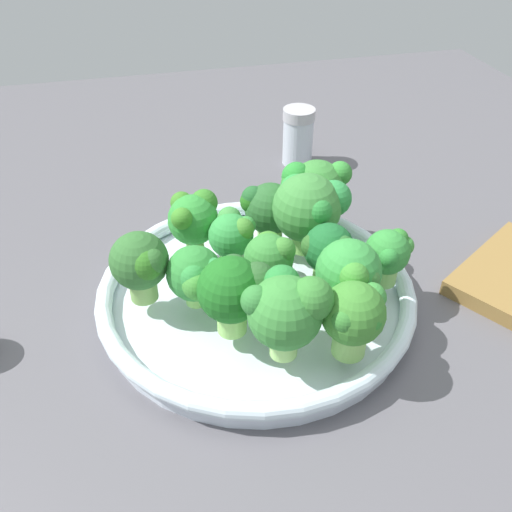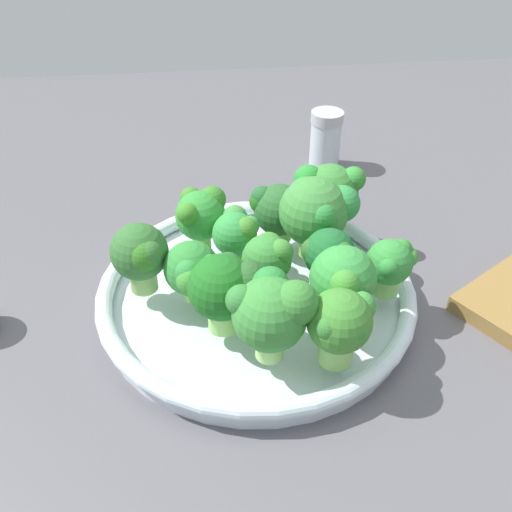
{
  "view_description": "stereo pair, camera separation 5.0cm",
  "coord_description": "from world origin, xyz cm",
  "px_view_note": "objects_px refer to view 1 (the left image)",
  "views": [
    {
      "loc": [
        42.16,
        -6.12,
        36.29
      ],
      "look_at": [
        3.08,
        3.48,
        5.84
      ],
      "focal_mm": 39.08,
      "sensor_mm": 36.0,
      "label": 1
    },
    {
      "loc": [
        43.05,
        -1.15,
        36.29
      ],
      "look_at": [
        3.08,
        3.48,
        5.84
      ],
      "focal_mm": 39.08,
      "sensor_mm": 36.0,
      "label": 2
    }
  ],
  "objects_px": {
    "broccoli_floret_4": "(232,234)",
    "broccoli_floret_12": "(355,316)",
    "broccoli_floret_11": "(141,263)",
    "broccoli_floret_13": "(328,250)",
    "broccoli_floret_0": "(193,218)",
    "bowl": "(256,293)",
    "broccoli_floret_1": "(349,275)",
    "broccoli_floret_9": "(234,289)",
    "broccoli_floret_3": "(287,309)",
    "broccoli_floret_5": "(196,275)",
    "broccoli_floret_8": "(268,209)",
    "pepper_shaker": "(298,136)",
    "broccoli_floret_7": "(270,258)",
    "broccoli_floret_6": "(309,207)",
    "broccoli_floret_10": "(389,254)",
    "broccoli_floret_2": "(314,187)"
  },
  "relations": [
    {
      "from": "broccoli_floret_9",
      "to": "broccoli_floret_12",
      "type": "height_order",
      "value": "broccoli_floret_9"
    },
    {
      "from": "broccoli_floret_3",
      "to": "broccoli_floret_8",
      "type": "distance_m",
      "value": 0.16
    },
    {
      "from": "broccoli_floret_0",
      "to": "broccoli_floret_12",
      "type": "height_order",
      "value": "broccoli_floret_12"
    },
    {
      "from": "broccoli_floret_12",
      "to": "pepper_shaker",
      "type": "distance_m",
      "value": 0.38
    },
    {
      "from": "bowl",
      "to": "broccoli_floret_4",
      "type": "distance_m",
      "value": 0.06
    },
    {
      "from": "broccoli_floret_3",
      "to": "broccoli_floret_4",
      "type": "xyz_separation_m",
      "value": [
        -0.12,
        -0.02,
        -0.01
      ]
    },
    {
      "from": "broccoli_floret_4",
      "to": "broccoli_floret_10",
      "type": "distance_m",
      "value": 0.14
    },
    {
      "from": "broccoli_floret_2",
      "to": "broccoli_floret_4",
      "type": "relative_size",
      "value": 1.34
    },
    {
      "from": "broccoli_floret_6",
      "to": "broccoli_floret_13",
      "type": "xyz_separation_m",
      "value": [
        0.05,
        0.0,
        -0.01
      ]
    },
    {
      "from": "broccoli_floret_6",
      "to": "broccoli_floret_10",
      "type": "height_order",
      "value": "broccoli_floret_6"
    },
    {
      "from": "broccoli_floret_6",
      "to": "broccoli_floret_8",
      "type": "distance_m",
      "value": 0.05
    },
    {
      "from": "broccoli_floret_3",
      "to": "broccoli_floret_8",
      "type": "xyz_separation_m",
      "value": [
        -0.16,
        0.03,
        -0.01
      ]
    },
    {
      "from": "broccoli_floret_1",
      "to": "broccoli_floret_4",
      "type": "relative_size",
      "value": 1.31
    },
    {
      "from": "broccoli_floret_5",
      "to": "broccoli_floret_6",
      "type": "height_order",
      "value": "broccoli_floret_6"
    },
    {
      "from": "bowl",
      "to": "broccoli_floret_0",
      "type": "height_order",
      "value": "broccoli_floret_0"
    },
    {
      "from": "broccoli_floret_11",
      "to": "broccoli_floret_13",
      "type": "distance_m",
      "value": 0.17
    },
    {
      "from": "broccoli_floret_0",
      "to": "pepper_shaker",
      "type": "height_order",
      "value": "broccoli_floret_0"
    },
    {
      "from": "broccoli_floret_4",
      "to": "broccoli_floret_12",
      "type": "relative_size",
      "value": 0.83
    },
    {
      "from": "bowl",
      "to": "broccoli_floret_7",
      "type": "relative_size",
      "value": 4.99
    },
    {
      "from": "bowl",
      "to": "broccoli_floret_5",
      "type": "height_order",
      "value": "broccoli_floret_5"
    },
    {
      "from": "broccoli_floret_13",
      "to": "broccoli_floret_1",
      "type": "bearing_deg",
      "value": 2.0
    },
    {
      "from": "broccoli_floret_4",
      "to": "broccoli_floret_11",
      "type": "relative_size",
      "value": 0.83
    },
    {
      "from": "broccoli_floret_0",
      "to": "broccoli_floret_7",
      "type": "bearing_deg",
      "value": 36.57
    },
    {
      "from": "broccoli_floret_9",
      "to": "broccoli_floret_2",
      "type": "bearing_deg",
      "value": 140.48
    },
    {
      "from": "broccoli_floret_0",
      "to": "bowl",
      "type": "bearing_deg",
      "value": 37.16
    },
    {
      "from": "bowl",
      "to": "broccoli_floret_5",
      "type": "bearing_deg",
      "value": -72.07
    },
    {
      "from": "broccoli_floret_8",
      "to": "pepper_shaker",
      "type": "distance_m",
      "value": 0.23
    },
    {
      "from": "broccoli_floret_0",
      "to": "broccoli_floret_11",
      "type": "xyz_separation_m",
      "value": [
        0.06,
        -0.05,
        0.0
      ]
    },
    {
      "from": "broccoli_floret_1",
      "to": "broccoli_floret_6",
      "type": "distance_m",
      "value": 0.1
    },
    {
      "from": "bowl",
      "to": "broccoli_floret_12",
      "type": "bearing_deg",
      "value": 26.72
    },
    {
      "from": "broccoli_floret_5",
      "to": "broccoli_floret_13",
      "type": "distance_m",
      "value": 0.12
    },
    {
      "from": "broccoli_floret_6",
      "to": "broccoli_floret_13",
      "type": "distance_m",
      "value": 0.06
    },
    {
      "from": "broccoli_floret_3",
      "to": "broccoli_floret_5",
      "type": "height_order",
      "value": "broccoli_floret_3"
    },
    {
      "from": "pepper_shaker",
      "to": "broccoli_floret_5",
      "type": "bearing_deg",
      "value": -32.23
    },
    {
      "from": "broccoli_floret_9",
      "to": "bowl",
      "type": "bearing_deg",
      "value": 150.13
    },
    {
      "from": "broccoli_floret_5",
      "to": "pepper_shaker",
      "type": "relative_size",
      "value": 0.74
    },
    {
      "from": "broccoli_floret_8",
      "to": "broccoli_floret_13",
      "type": "xyz_separation_m",
      "value": [
        0.08,
        0.03,
        0.0
      ]
    },
    {
      "from": "broccoli_floret_4",
      "to": "broccoli_floret_5",
      "type": "distance_m",
      "value": 0.07
    },
    {
      "from": "broccoli_floret_4",
      "to": "broccoli_floret_9",
      "type": "xyz_separation_m",
      "value": [
        0.09,
        -0.02,
        0.01
      ]
    },
    {
      "from": "broccoli_floret_6",
      "to": "broccoli_floret_13",
      "type": "bearing_deg",
      "value": 0.78
    },
    {
      "from": "broccoli_floret_7",
      "to": "bowl",
      "type": "bearing_deg",
      "value": -146.24
    },
    {
      "from": "broccoli_floret_13",
      "to": "pepper_shaker",
      "type": "relative_size",
      "value": 0.78
    },
    {
      "from": "broccoli_floret_5",
      "to": "broccoli_floret_10",
      "type": "xyz_separation_m",
      "value": [
        0.01,
        0.17,
        -0.0
      ]
    },
    {
      "from": "broccoli_floret_6",
      "to": "broccoli_floret_0",
      "type": "bearing_deg",
      "value": -101.59
    },
    {
      "from": "bowl",
      "to": "broccoli_floret_0",
      "type": "relative_size",
      "value": 4.74
    },
    {
      "from": "broccoli_floret_3",
      "to": "broccoli_floret_7",
      "type": "bearing_deg",
      "value": 174.45
    },
    {
      "from": "bowl",
      "to": "broccoli_floret_13",
      "type": "distance_m",
      "value": 0.08
    },
    {
      "from": "broccoli_floret_1",
      "to": "broccoli_floret_9",
      "type": "bearing_deg",
      "value": -93.2
    },
    {
      "from": "broccoli_floret_9",
      "to": "broccoli_floret_11",
      "type": "bearing_deg",
      "value": -128.61
    },
    {
      "from": "bowl",
      "to": "broccoli_floret_9",
      "type": "bearing_deg",
      "value": -29.87
    }
  ]
}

